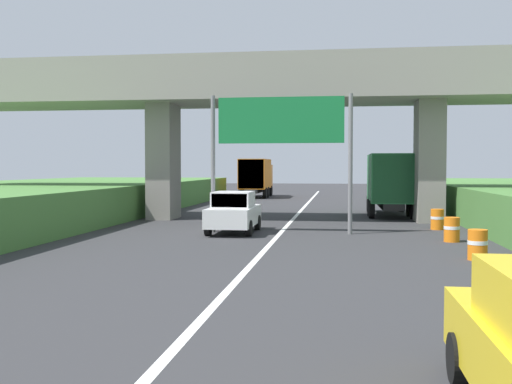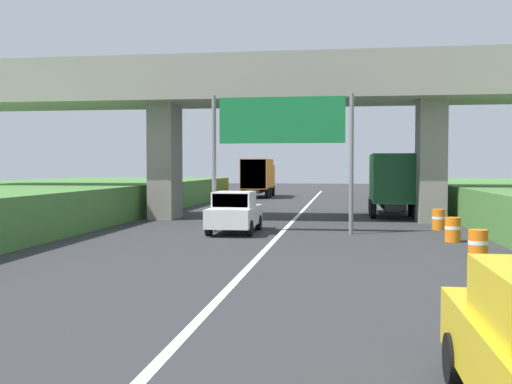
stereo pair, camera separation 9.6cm
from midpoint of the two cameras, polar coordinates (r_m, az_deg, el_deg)
The scene contains 10 objects.
lane_centre_stripe at distance 25.39m, azimuth 2.23°, elevation -3.82°, with size 0.20×87.96×0.01m, color white.
overpass_bridge at distance 31.41m, azimuth 3.35°, elevation 8.78°, with size 40.00×4.80×8.22m.
overhead_highway_sign at distance 25.16m, azimuth 2.22°, elevation 5.83°, with size 5.88×0.18×5.72m.
truck_orange at distance 54.95m, azimuth -0.02°, elevation 1.52°, with size 2.44×7.30×3.44m.
truck_green at distance 35.09m, azimuth 12.31°, elevation 0.99°, with size 2.44×7.30×3.44m.
car_white at distance 25.25m, azimuth -2.21°, elevation -1.91°, with size 1.86×4.10×1.72m.
construction_barrel_2 at distance 19.01m, azimuth 19.94°, elevation -4.65°, with size 0.57×0.57×0.90m.
construction_barrel_3 at distance 23.31m, azimuth 17.78°, elevation -3.35°, with size 0.57×0.57×0.90m.
construction_barrel_4 at distance 27.66m, azimuth 16.55°, elevation -2.46°, with size 0.57×0.57×0.90m.
construction_barrel_5 at distance 31.99m, azimuth 15.11°, elevation -1.80°, with size 0.57×0.57×0.90m.
Camera 1 is at (2.46, -1.14, 2.73)m, focal length 42.64 mm.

